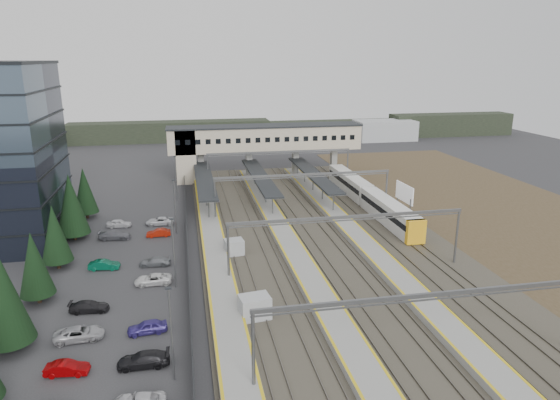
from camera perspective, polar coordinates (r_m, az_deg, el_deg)
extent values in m
plane|color=#2B2B2D|center=(65.48, -4.74, -6.27)|extent=(220.00, 220.00, 0.00)
cylinder|color=black|center=(51.19, -28.31, -14.26)|extent=(0.44, 0.44, 1.20)
cone|color=black|center=(49.23, -29.01, -9.69)|extent=(4.26, 4.26, 8.20)
cylinder|color=black|center=(58.85, -25.83, -9.95)|extent=(0.44, 0.44, 1.20)
cone|color=black|center=(57.39, -26.29, -6.52)|extent=(3.54, 3.54, 6.80)
cylinder|color=black|center=(66.84, -23.97, -6.64)|extent=(0.44, 0.44, 1.20)
cone|color=black|center=(65.53, -24.35, -3.49)|extent=(3.64, 3.64, 7.00)
cylinder|color=black|center=(75.98, -22.39, -3.79)|extent=(0.44, 0.44, 1.20)
cone|color=black|center=(74.63, -22.77, -0.43)|extent=(4.42, 4.42, 8.50)
cylinder|color=black|center=(85.32, -21.16, -1.56)|extent=(0.44, 0.44, 1.20)
cone|color=black|center=(84.27, -21.43, 1.04)|extent=(3.74, 3.74, 7.20)
imported|color=#800204|center=(45.86, -23.17, -17.27)|extent=(3.57, 1.55, 1.14)
imported|color=#A4A3A8|center=(50.28, -21.96, -13.98)|extent=(4.52, 2.34, 1.22)
imported|color=black|center=(54.89, -20.96, -11.30)|extent=(3.99, 1.85, 1.13)
imported|color=#064B33|center=(64.39, -19.45, -7.00)|extent=(3.74, 1.63, 1.20)
imported|color=#595A61|center=(74.18, -18.36, -3.82)|extent=(4.61, 2.26, 1.29)
imported|color=silver|center=(79.17, -17.91, -2.56)|extent=(3.74, 1.80, 1.23)
imported|color=black|center=(44.88, -15.34, -17.17)|extent=(4.34, 1.84, 1.25)
imported|color=navy|center=(49.40, -14.93, -13.84)|extent=(3.76, 1.80, 1.24)
imported|color=silver|center=(58.86, -14.32, -8.78)|extent=(4.19, 1.96, 1.16)
imported|color=slate|center=(63.72, -14.08, -6.83)|extent=(3.92, 1.81, 1.11)
imported|color=#9D1909|center=(73.62, -13.72, -3.66)|extent=(3.44, 1.28, 1.13)
imported|color=silver|center=(78.62, -13.57, -2.36)|extent=(4.34, 2.16, 1.18)
cylinder|color=slate|center=(40.99, -12.32, -14.84)|extent=(0.16, 0.16, 8.00)
cube|color=black|center=(39.11, -12.67, -9.79)|extent=(0.50, 0.25, 0.15)
cylinder|color=slate|center=(56.29, -12.06, -6.01)|extent=(0.16, 0.16, 8.00)
cube|color=black|center=(54.94, -12.30, -2.14)|extent=(0.50, 0.25, 0.15)
cylinder|color=slate|center=(73.32, -11.92, -0.80)|extent=(0.16, 0.16, 8.00)
cube|color=black|center=(72.29, -12.10, 2.24)|extent=(0.50, 0.25, 0.15)
cylinder|color=slate|center=(90.72, -11.83, 2.43)|extent=(0.16, 0.16, 8.00)
cube|color=black|center=(89.89, -11.97, 4.91)|extent=(0.50, 0.25, 0.15)
cube|color=#26282B|center=(69.48, -10.57, -4.27)|extent=(0.08, 90.00, 2.00)
cube|color=#A5A8AA|center=(49.86, -2.90, -12.20)|extent=(3.19, 2.53, 2.44)
cube|color=#A5A8AA|center=(64.97, -5.27, -5.44)|extent=(2.59, 2.25, 2.16)
cube|color=#3D382F|center=(72.14, 4.34, -4.03)|extent=(34.00, 90.00, 0.20)
cube|color=#59544C|center=(69.95, -5.79, -4.56)|extent=(0.08, 90.00, 0.14)
cube|color=#59544C|center=(70.08, -4.62, -4.49)|extent=(0.08, 90.00, 0.14)
cube|color=#59544C|center=(70.38, -2.54, -4.36)|extent=(0.08, 90.00, 0.14)
cube|color=#59544C|center=(70.59, -1.38, -4.29)|extent=(0.08, 90.00, 0.14)
cube|color=#59544C|center=(71.44, 2.24, -4.04)|extent=(0.08, 90.00, 0.14)
cube|color=#59544C|center=(71.77, 3.36, -3.97)|extent=(0.08, 90.00, 0.14)
cube|color=#59544C|center=(72.42, 5.33, -3.82)|extent=(0.08, 90.00, 0.14)
cube|color=#59544C|center=(72.82, 6.42, -3.74)|extent=(0.08, 90.00, 0.14)
cube|color=#59544C|center=(74.26, 9.78, -3.48)|extent=(0.08, 90.00, 0.14)
cube|color=#59544C|center=(74.77, 10.82, -3.40)|extent=(0.08, 90.00, 0.14)
cube|color=#59544C|center=(75.73, 12.62, -3.26)|extent=(0.08, 90.00, 0.14)
cube|color=#59544C|center=(76.30, 13.62, -3.17)|extent=(0.08, 90.00, 0.14)
cube|color=gray|center=(69.75, -7.67, -4.54)|extent=(3.20, 82.00, 0.90)
cube|color=gold|center=(69.54, -8.87, -4.25)|extent=(0.25, 82.00, 0.02)
cube|color=gold|center=(69.67, -6.49, -4.12)|extent=(0.25, 82.00, 0.02)
cube|color=gray|center=(70.92, 0.44, -4.04)|extent=(3.20, 82.00, 0.90)
cube|color=gold|center=(70.51, -0.72, -3.77)|extent=(0.25, 82.00, 0.02)
cube|color=gold|center=(71.05, 1.59, -3.61)|extent=(0.25, 82.00, 0.02)
cube|color=gray|center=(73.45, 8.12, -3.49)|extent=(3.20, 82.00, 0.90)
cube|color=gold|center=(72.85, 7.06, -3.23)|extent=(0.25, 82.00, 0.02)
cube|color=gold|center=(73.77, 9.20, -3.07)|extent=(0.25, 82.00, 0.02)
cube|color=black|center=(89.79, -8.64, 2.45)|extent=(3.00, 30.00, 0.25)
cube|color=slate|center=(89.82, -8.64, 2.36)|extent=(3.10, 30.00, 0.12)
cylinder|color=slate|center=(77.65, -8.14, -0.89)|extent=(0.20, 0.20, 3.10)
cylinder|color=slate|center=(83.89, -8.39, 0.37)|extent=(0.20, 0.20, 3.10)
cylinder|color=slate|center=(90.17, -8.60, 1.47)|extent=(0.20, 0.20, 3.10)
cylinder|color=slate|center=(96.48, -8.78, 2.42)|extent=(0.20, 0.20, 3.10)
cylinder|color=slate|center=(102.81, -8.94, 3.25)|extent=(0.20, 0.20, 3.10)
cube|color=black|center=(90.70, -2.32, 2.76)|extent=(3.00, 30.00, 0.25)
cube|color=slate|center=(90.74, -2.31, 2.67)|extent=(3.10, 30.00, 0.12)
cylinder|color=slate|center=(78.71, -0.86, -0.50)|extent=(0.20, 0.20, 3.10)
cylinder|color=slate|center=(84.87, -1.63, 0.73)|extent=(0.20, 0.20, 3.10)
cylinder|color=slate|center=(91.08, -2.30, 1.78)|extent=(0.20, 0.20, 3.10)
cylinder|color=slate|center=(97.33, -2.89, 2.71)|extent=(0.20, 0.20, 3.10)
cylinder|color=slate|center=(103.61, -3.41, 3.52)|extent=(0.20, 0.20, 3.10)
cube|color=black|center=(92.69, 3.81, 3.03)|extent=(3.00, 30.00, 0.25)
cube|color=slate|center=(92.73, 3.81, 2.94)|extent=(3.10, 30.00, 0.12)
cylinder|color=slate|center=(81.00, 6.12, -0.11)|extent=(0.20, 0.20, 3.10)
cylinder|color=slate|center=(87.00, 4.88, 1.05)|extent=(0.20, 0.20, 3.10)
cylinder|color=slate|center=(93.07, 3.79, 2.07)|extent=(0.20, 0.20, 3.10)
cylinder|color=slate|center=(99.19, 2.84, 2.96)|extent=(0.20, 0.20, 3.10)
cylinder|color=slate|center=(105.36, 2.00, 3.75)|extent=(0.20, 0.20, 3.10)
cube|color=tan|center=(104.92, -1.70, 7.09)|extent=(40.00, 6.00, 5.00)
cube|color=black|center=(104.56, -1.71, 8.47)|extent=(40.40, 6.40, 0.30)
cube|color=tan|center=(104.09, -10.72, 5.07)|extent=(4.00, 6.00, 11.00)
cube|color=black|center=(100.59, -11.65, 6.44)|extent=(1.00, 0.06, 1.00)
cube|color=black|center=(100.58, -10.50, 6.50)|extent=(1.00, 0.06, 1.00)
cube|color=black|center=(100.62, -9.36, 6.55)|extent=(1.00, 0.06, 1.00)
cube|color=black|center=(100.69, -8.21, 6.61)|extent=(1.00, 0.06, 1.00)
cube|color=black|center=(100.81, -7.07, 6.66)|extent=(1.00, 0.06, 1.00)
cube|color=black|center=(100.96, -5.93, 6.71)|extent=(1.00, 0.06, 1.00)
cube|color=black|center=(101.15, -4.80, 6.76)|extent=(1.00, 0.06, 1.00)
cube|color=black|center=(101.39, -3.67, 6.80)|extent=(1.00, 0.06, 1.00)
cube|color=black|center=(101.66, -2.54, 6.85)|extent=(1.00, 0.06, 1.00)
cube|color=black|center=(101.97, -1.42, 6.88)|extent=(1.00, 0.06, 1.00)
cube|color=black|center=(102.31, -0.31, 6.92)|extent=(1.00, 0.06, 1.00)
cube|color=black|center=(102.70, 0.79, 6.95)|extent=(1.00, 0.06, 1.00)
cube|color=black|center=(103.12, 1.89, 6.98)|extent=(1.00, 0.06, 1.00)
cube|color=black|center=(103.58, 2.98, 7.01)|extent=(1.00, 0.06, 1.00)
cube|color=black|center=(104.08, 4.05, 7.04)|extent=(1.00, 0.06, 1.00)
cube|color=black|center=(104.61, 5.12, 7.06)|extent=(1.00, 0.06, 1.00)
cube|color=black|center=(105.18, 6.18, 7.08)|extent=(1.00, 0.06, 1.00)
cube|color=black|center=(105.78, 7.22, 7.09)|extent=(1.00, 0.06, 1.00)
cube|color=black|center=(106.42, 8.25, 7.11)|extent=(1.00, 0.06, 1.00)
cube|color=gray|center=(104.60, -9.83, 3.76)|extent=(1.20, 1.60, 6.00)
cube|color=gray|center=(104.63, -9.01, 3.81)|extent=(1.20, 1.60, 6.00)
cube|color=gray|center=(105.42, -3.56, 4.06)|extent=(1.20, 1.60, 6.00)
cube|color=gray|center=(107.14, 1.76, 4.28)|extent=(1.20, 1.60, 6.00)
cube|color=gray|center=(109.30, 6.13, 4.43)|extent=(1.20, 1.60, 6.00)
cylinder|color=slate|center=(38.90, -3.07, -17.15)|extent=(0.28, 0.28, 7.00)
cube|color=slate|center=(41.13, 16.88, -10.33)|extent=(28.40, 0.25, 0.35)
cube|color=slate|center=(41.31, 16.84, -10.82)|extent=(28.40, 0.12, 0.12)
cylinder|color=slate|center=(56.61, -5.92, -6.14)|extent=(0.28, 0.28, 7.00)
cylinder|color=slate|center=(65.02, 19.52, -4.04)|extent=(0.28, 0.28, 7.00)
cube|color=slate|center=(58.17, 7.84, -1.93)|extent=(28.40, 0.25, 0.35)
cube|color=slate|center=(58.29, 7.83, -2.30)|extent=(28.40, 0.12, 0.12)
cylinder|color=slate|center=(77.39, -7.43, -0.08)|extent=(0.28, 0.28, 7.00)
cylinder|color=slate|center=(83.74, 12.05, 0.94)|extent=(0.28, 0.28, 7.00)
cube|color=slate|center=(78.54, 2.73, 2.92)|extent=(28.40, 0.25, 0.35)
cube|color=slate|center=(78.63, 2.72, 2.64)|extent=(28.40, 0.12, 0.12)
cylinder|color=slate|center=(96.75, -8.23, 3.15)|extent=(0.28, 0.28, 7.00)
cylinder|color=slate|center=(101.90, 7.72, 3.82)|extent=(0.28, 0.28, 7.00)
cube|color=slate|center=(97.67, -0.05, 5.53)|extent=(28.40, 0.25, 0.35)
cube|color=slate|center=(97.75, -0.05, 5.30)|extent=(28.40, 0.12, 0.12)
cube|color=silver|center=(77.89, 12.38, -1.39)|extent=(2.63, 18.17, 3.38)
cube|color=black|center=(77.78, 12.40, -1.13)|extent=(2.68, 17.57, 0.84)
cube|color=slate|center=(78.33, 12.32, -2.41)|extent=(2.25, 16.77, 0.47)
cube|color=silver|center=(94.73, 7.96, 1.93)|extent=(2.63, 18.17, 3.38)
cube|color=black|center=(94.64, 7.97, 2.15)|extent=(2.68, 17.57, 0.84)
cube|color=slate|center=(95.09, 7.93, 1.08)|extent=(2.25, 16.77, 0.47)
cube|color=yellow|center=(70.18, 15.24, -3.53)|extent=(2.65, 0.90, 3.38)
cylinder|color=slate|center=(82.15, 14.65, -0.93)|extent=(0.20, 0.20, 3.12)
cylinder|color=slate|center=(86.36, 13.29, -0.02)|extent=(0.20, 0.20, 3.12)
cube|color=silver|center=(83.74, 14.04, 0.80)|extent=(0.39, 5.85, 2.93)
cube|color=#41341F|center=(86.62, 25.93, -2.25)|extent=(34.00, 120.00, 0.06)
cube|color=black|center=(156.86, -12.38, 7.67)|extent=(60.00, 8.00, 6.00)
cube|color=black|center=(163.56, 5.58, 8.11)|extent=(50.00, 8.00, 5.00)
cube|color=black|center=(174.59, 18.89, 8.17)|extent=(40.00, 8.00, 7.00)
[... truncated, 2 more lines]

